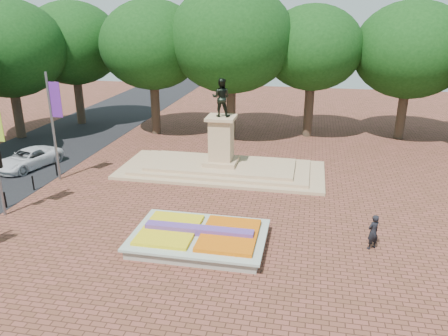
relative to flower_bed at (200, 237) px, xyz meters
name	(u,v)px	position (x,y,z in m)	size (l,w,h in m)	color
ground	(190,223)	(-1.03, 2.00, -0.38)	(90.00, 90.00, 0.00)	brown
asphalt_street	(1,171)	(-16.03, 7.00, -0.37)	(9.00, 90.00, 0.02)	black
flower_bed	(200,237)	(0.00, 0.00, 0.00)	(6.30, 4.30, 0.91)	gray
monument	(221,159)	(-1.03, 10.00, 0.50)	(14.00, 6.00, 6.40)	tan
tree_row_back	(272,59)	(1.31, 20.00, 6.29)	(44.80, 8.80, 10.43)	#34261C
van	(29,159)	(-14.52, 8.09, 0.29)	(2.23, 4.84, 1.34)	silver
pedestrian	(373,232)	(7.97, 1.21, 0.48)	(0.63, 0.41, 1.72)	black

